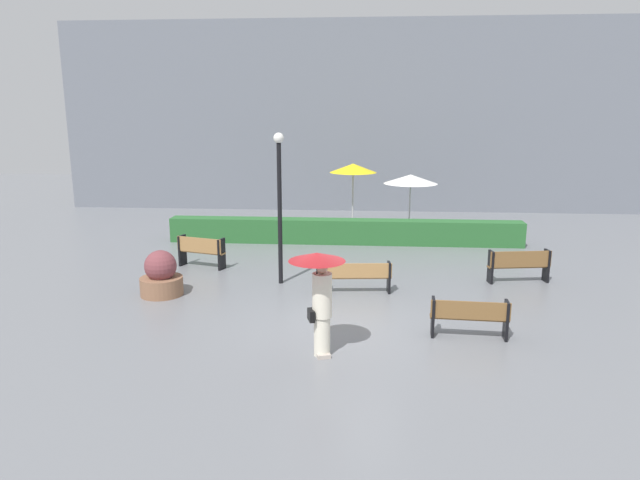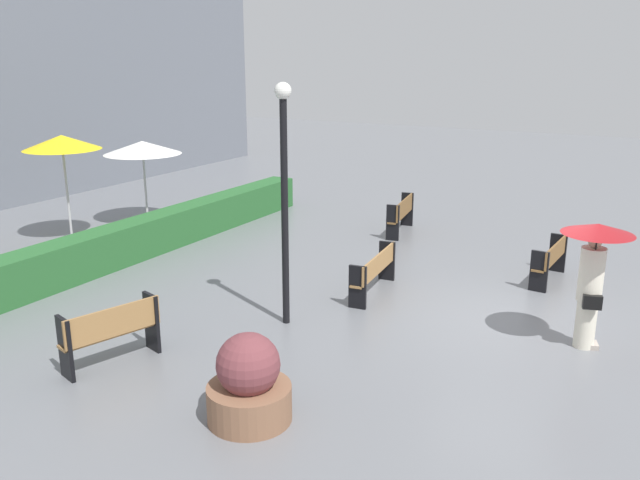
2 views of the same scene
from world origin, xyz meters
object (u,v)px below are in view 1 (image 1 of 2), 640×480
at_px(bench_far_left, 201,250).
at_px(planter_pot, 161,276).
at_px(lamp_post, 279,193).
at_px(bench_far_right, 519,264).
at_px(pedestrian_with_umbrella, 320,287).
at_px(patio_umbrella_yellow, 353,168).
at_px(patio_umbrella_white, 411,179).
at_px(bench_mid_center, 356,275).
at_px(bench_near_right, 470,316).

bearing_deg(bench_far_left, planter_pot, -95.86).
relative_size(bench_far_left, lamp_post, 0.37).
distance_m(bench_far_right, planter_pot, 9.67).
bearing_deg(lamp_post, bench_far_left, 151.78).
xyz_separation_m(pedestrian_with_umbrella, patio_umbrella_yellow, (0.37, 12.22, 1.07)).
distance_m(bench_far_left, lamp_post, 3.58).
relative_size(bench_far_left, bench_far_right, 0.89).
relative_size(bench_far_right, patio_umbrella_white, 0.76).
bearing_deg(patio_umbrella_white, bench_far_right, -68.75).
relative_size(bench_far_left, bench_mid_center, 0.82).
bearing_deg(bench_far_left, pedestrian_with_umbrella, -56.27).
distance_m(bench_near_right, patio_umbrella_yellow, 11.60).
height_order(bench_far_left, patio_umbrella_white, patio_umbrella_white).
relative_size(lamp_post, patio_umbrella_white, 1.80).
relative_size(bench_mid_center, pedestrian_with_umbrella, 0.91).
xyz_separation_m(patio_umbrella_yellow, patio_umbrella_white, (2.22, -0.45, -0.36)).
height_order(bench_far_right, lamp_post, lamp_post).
relative_size(bench_far_left, patio_umbrella_yellow, 0.58).
relative_size(patio_umbrella_yellow, patio_umbrella_white, 1.16).
height_order(bench_mid_center, patio_umbrella_white, patio_umbrella_white).
bearing_deg(bench_far_right, lamp_post, -175.26).
height_order(bench_mid_center, planter_pot, planter_pot).
xyz_separation_m(planter_pot, patio_umbrella_white, (6.97, 8.33, 1.61)).
xyz_separation_m(bench_near_right, pedestrian_with_umbrella, (-3.05, -1.11, 0.90)).
bearing_deg(lamp_post, patio_umbrella_white, 60.19).
bearing_deg(bench_far_right, planter_pot, -169.16).
height_order(bench_far_right, patio_umbrella_white, patio_umbrella_white).
height_order(planter_pot, lamp_post, lamp_post).
bearing_deg(bench_far_left, bench_mid_center, -24.62).
distance_m(bench_mid_center, bench_near_right, 3.74).
distance_m(bench_far_left, bench_mid_center, 5.20).
relative_size(bench_near_right, patio_umbrella_white, 0.71).
bearing_deg(bench_mid_center, bench_near_right, -49.74).
bearing_deg(bench_near_right, bench_mid_center, 130.26).
xyz_separation_m(pedestrian_with_umbrella, lamp_post, (-1.45, 4.71, 1.11)).
bearing_deg(bench_mid_center, pedestrian_with_umbrella, -99.05).
bearing_deg(bench_far_left, bench_far_right, -5.42).
bearing_deg(pedestrian_with_umbrella, planter_pot, 141.83).
distance_m(pedestrian_with_umbrella, patio_umbrella_white, 12.07).
height_order(planter_pot, patio_umbrella_yellow, patio_umbrella_yellow).
bearing_deg(patio_umbrella_yellow, planter_pot, -118.38).
xyz_separation_m(bench_far_left, bench_far_right, (9.22, -0.88, -0.01)).
xyz_separation_m(bench_far_right, lamp_post, (-6.58, -0.55, 1.96)).
distance_m(planter_pot, patio_umbrella_white, 10.98).
height_order(bench_mid_center, patio_umbrella_yellow, patio_umbrella_yellow).
xyz_separation_m(bench_near_right, patio_umbrella_white, (-0.45, 10.66, 1.62)).
bearing_deg(bench_far_right, bench_far_left, 174.58).
relative_size(bench_far_left, patio_umbrella_white, 0.67).
relative_size(bench_far_left, planter_pot, 1.30).
bearing_deg(planter_pot, bench_mid_center, 6.03).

